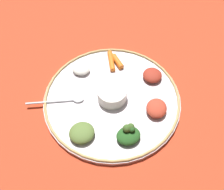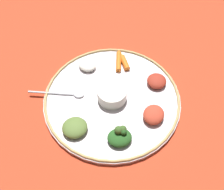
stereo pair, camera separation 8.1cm
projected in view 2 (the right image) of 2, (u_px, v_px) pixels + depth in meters
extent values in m
plane|color=#B7381E|center=(112.00, 100.00, 0.83)|extent=(2.40, 2.40, 0.00)
cylinder|color=silver|center=(112.00, 99.00, 0.83)|extent=(0.44, 0.44, 0.02)
torus|color=tan|center=(112.00, 97.00, 0.82)|extent=(0.43, 0.43, 0.01)
cylinder|color=silver|center=(112.00, 94.00, 0.80)|extent=(0.09, 0.09, 0.04)
cylinder|color=maroon|center=(112.00, 90.00, 0.79)|extent=(0.08, 0.08, 0.01)
ellipsoid|color=silver|center=(79.00, 95.00, 0.82)|extent=(0.03, 0.04, 0.01)
cylinder|color=silver|center=(51.00, 93.00, 0.83)|extent=(0.05, 0.14, 0.01)
ellipsoid|color=#23511E|center=(120.00, 138.00, 0.72)|extent=(0.06, 0.07, 0.03)
sphere|color=#23511E|center=(124.00, 132.00, 0.71)|extent=(0.02, 0.02, 0.02)
sphere|color=#385623|center=(119.00, 130.00, 0.71)|extent=(0.02, 0.02, 0.02)
sphere|color=#385623|center=(124.00, 129.00, 0.71)|extent=(0.02, 0.02, 0.02)
cylinder|color=orange|center=(125.00, 63.00, 0.89)|extent=(0.06, 0.02, 0.02)
cone|color=orange|center=(121.00, 55.00, 0.91)|extent=(0.02, 0.02, 0.02)
cylinder|color=orange|center=(119.00, 61.00, 0.90)|extent=(0.09, 0.04, 0.02)
cone|color=orange|center=(119.00, 51.00, 0.93)|extent=(0.02, 0.02, 0.02)
ellipsoid|color=#567033|center=(75.00, 128.00, 0.74)|extent=(0.07, 0.08, 0.03)
ellipsoid|color=#B73D28|center=(154.00, 115.00, 0.76)|extent=(0.09, 0.09, 0.03)
ellipsoid|color=silver|center=(87.00, 66.00, 0.88)|extent=(0.08, 0.08, 0.02)
ellipsoid|color=maroon|center=(157.00, 81.00, 0.84)|extent=(0.09, 0.09, 0.03)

